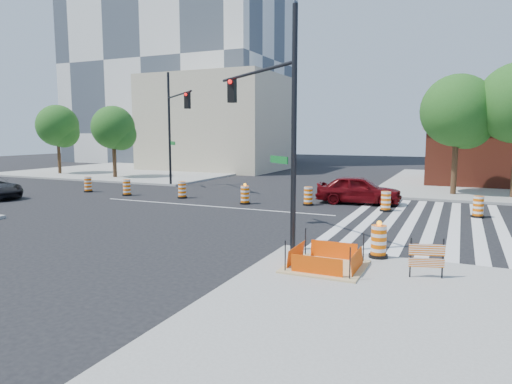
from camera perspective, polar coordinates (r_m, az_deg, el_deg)
ground at (r=25.07m, az=-5.76°, el=-1.79°), size 120.00×120.00×0.00m
sidewalk_nw at (r=49.93m, az=-13.39°, el=2.71°), size 22.00×22.00×0.15m
crosswalk_east at (r=21.84m, az=20.04°, el=-3.56°), size 6.75×13.50×0.01m
lane_centerline at (r=25.07m, az=-5.77°, el=-1.78°), size 14.00×0.12×0.01m
excavation_pit at (r=13.42m, az=8.67°, el=-8.99°), size 2.20×2.20×0.90m
beige_midrise at (r=49.82m, az=-5.17°, el=8.54°), size 14.00×10.00×10.00m
red_coupe at (r=26.40m, az=12.70°, el=0.28°), size 4.87×2.36×1.60m
signal_pole_se at (r=16.20m, az=1.77°, el=10.25°), size 4.65×3.86×7.81m
signal_pole_nw at (r=33.18m, az=-10.14°, el=9.13°), size 4.71×4.31×8.25m
pit_drum at (r=14.68m, az=15.08°, el=-6.08°), size 0.59×0.59×1.16m
barricade at (r=13.03m, az=20.56°, el=-7.50°), size 0.90×0.31×1.08m
tree_north_a at (r=47.32m, az=-23.50°, el=7.34°), size 3.89×3.89×6.61m
tree_north_b at (r=41.63m, az=-17.33°, el=7.41°), size 3.74×3.71×6.31m
tree_north_c at (r=31.28m, az=23.95°, el=8.81°), size 4.47×4.47×7.60m
median_drum_0 at (r=32.96m, az=-20.25°, el=0.83°), size 0.60×0.60×1.02m
median_drum_1 at (r=30.33m, az=-15.84°, el=0.48°), size 0.60×0.60×1.02m
median_drum_2 at (r=28.36m, az=-9.21°, el=0.20°), size 0.60×0.60×1.02m
median_drum_3 at (r=25.69m, az=-1.39°, el=-0.43°), size 0.60×0.60×1.18m
median_drum_4 at (r=25.41m, az=6.54°, el=-0.59°), size 0.60×0.60×1.02m
median_drum_5 at (r=24.21m, az=15.91°, el=-1.22°), size 0.60×0.60×1.02m
median_drum_6 at (r=24.00m, az=26.02°, el=-1.76°), size 0.60×0.60×1.02m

